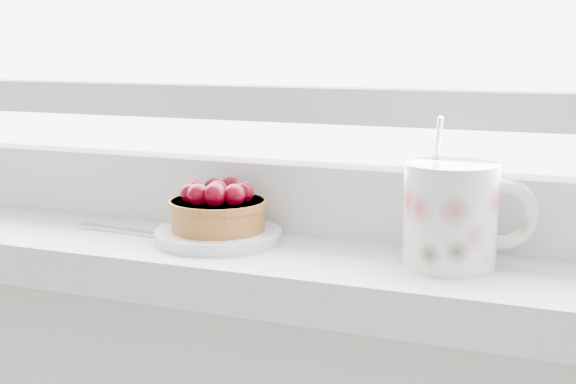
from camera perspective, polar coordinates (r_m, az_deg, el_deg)
The scene contains 4 objects.
saucer at distance 0.79m, azimuth -4.98°, elevation -3.11°, with size 0.12×0.12×0.01m, color silver.
raspberry_tart at distance 0.78m, azimuth -5.00°, elevation -1.14°, with size 0.10×0.10×0.05m.
floral_mug at distance 0.70m, azimuth 11.72°, elevation -1.49°, with size 0.12×0.10×0.13m.
fork at distance 0.81m, azimuth -9.29°, elevation -3.03°, with size 0.20×0.04×0.00m.
Camera 1 is at (0.27, 1.21, 1.13)m, focal length 50.00 mm.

